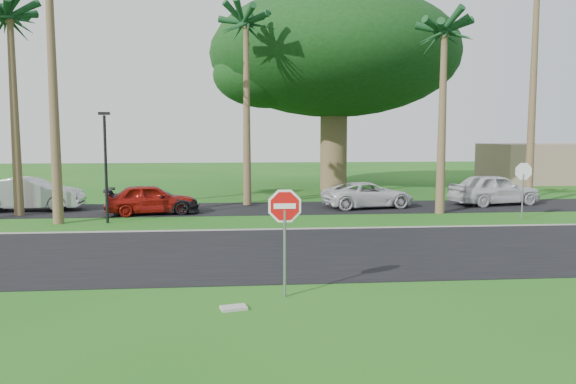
% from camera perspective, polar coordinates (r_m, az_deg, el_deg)
% --- Properties ---
extents(ground, '(120.00, 120.00, 0.00)m').
position_cam_1_polar(ground, '(15.95, -3.09, -7.59)').
color(ground, '#185515').
rests_on(ground, ground).
extents(road, '(120.00, 8.00, 0.02)m').
position_cam_1_polar(road, '(17.90, -3.34, -6.07)').
color(road, black).
rests_on(road, ground).
extents(parking_strip, '(120.00, 5.00, 0.02)m').
position_cam_1_polar(parking_strip, '(28.26, -4.09, -1.69)').
color(parking_strip, black).
rests_on(parking_strip, ground).
extents(curb, '(120.00, 0.12, 0.06)m').
position_cam_1_polar(curb, '(21.88, -3.71, -3.84)').
color(curb, gray).
rests_on(curb, ground).
extents(stop_sign_near, '(1.05, 0.07, 2.62)m').
position_cam_1_polar(stop_sign_near, '(12.70, -0.34, -2.89)').
color(stop_sign_near, gray).
rests_on(stop_sign_near, ground).
extents(stop_sign_far, '(1.05, 0.07, 2.62)m').
position_cam_1_polar(stop_sign_far, '(26.74, 22.79, 1.25)').
color(stop_sign_far, gray).
rests_on(stop_sign_far, ground).
extents(palm_left_mid, '(5.00, 5.00, 10.00)m').
position_cam_1_polar(palm_left_mid, '(28.73, -26.40, 15.22)').
color(palm_left_mid, brown).
rests_on(palm_left_mid, ground).
extents(palm_center, '(5.00, 5.00, 10.50)m').
position_cam_1_polar(palm_center, '(30.01, -4.29, 16.31)').
color(palm_center, brown).
rests_on(palm_center, ground).
extents(palm_right_near, '(5.00, 5.00, 9.50)m').
position_cam_1_polar(palm_right_near, '(27.62, 15.61, 14.98)').
color(palm_right_near, brown).
rests_on(palm_right_near, ground).
extents(canopy_tree, '(16.50, 16.50, 13.12)m').
position_cam_1_polar(canopy_tree, '(38.44, 4.73, 13.66)').
color(canopy_tree, brown).
rests_on(canopy_tree, ground).
extents(streetlight_right, '(0.45, 0.25, 4.64)m').
position_cam_1_polar(streetlight_right, '(24.63, -18.04, 3.11)').
color(streetlight_right, black).
rests_on(streetlight_right, ground).
extents(building_far, '(10.00, 6.00, 3.00)m').
position_cam_1_polar(building_far, '(48.30, 25.32, 2.66)').
color(building_far, gray).
rests_on(building_far, ground).
extents(car_silver, '(5.00, 1.99, 1.62)m').
position_cam_1_polar(car_silver, '(30.01, -24.71, -0.23)').
color(car_silver, '#ABAFB3').
rests_on(car_silver, ground).
extents(car_red, '(4.38, 2.41, 1.41)m').
position_cam_1_polar(car_red, '(26.87, -13.79, -0.73)').
color(car_red, maroon).
rests_on(car_red, ground).
extents(car_dark, '(4.35, 1.90, 1.24)m').
position_cam_1_polar(car_dark, '(27.05, -13.51, -0.86)').
color(car_dark, black).
rests_on(car_dark, ground).
extents(car_minivan, '(4.99, 3.04, 1.29)m').
position_cam_1_polar(car_minivan, '(28.74, 8.14, -0.33)').
color(car_minivan, silver).
rests_on(car_minivan, ground).
extents(car_pickup, '(5.13, 2.94, 1.64)m').
position_cam_1_polar(car_pickup, '(31.54, 20.21, 0.24)').
color(car_pickup, silver).
rests_on(car_pickup, ground).
extents(utility_slab, '(0.62, 0.47, 0.06)m').
position_cam_1_polar(utility_slab, '(12.25, -5.55, -11.63)').
color(utility_slab, '#9A9A93').
rests_on(utility_slab, ground).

